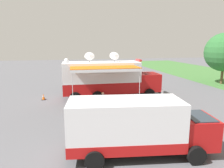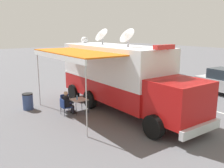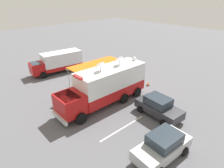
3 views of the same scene
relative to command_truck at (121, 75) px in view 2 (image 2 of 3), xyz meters
name	(u,v)px [view 2 (image 2 of 3)]	position (x,y,z in m)	size (l,w,h in m)	color
ground_plane	(113,106)	(-0.06, -0.75, -1.95)	(100.00, 100.00, 0.00)	#5B5B60
lot_stripe	(189,104)	(-3.96, 1.68, -1.94)	(0.12, 4.80, 0.01)	silver
command_truck	(121,75)	(0.00, 0.00, 0.00)	(5.04, 9.56, 4.53)	#B71414
folding_table	(79,100)	(2.08, -1.00, -1.27)	(0.83, 0.83, 0.73)	silver
water_bottle	(77,97)	(2.15, -1.05, -1.11)	(0.07, 0.07, 0.22)	#4C99D8
folding_chair_at_table	(64,105)	(2.87, -1.12, -1.43)	(0.50, 0.50, 0.87)	navy
folding_chair_beside_table	(66,101)	(2.43, -1.85, -1.43)	(0.50, 0.50, 0.87)	navy
seated_responder	(68,102)	(2.69, -1.11, -1.30)	(0.67, 0.56, 1.25)	black
trash_bin	(28,101)	(4.05, -3.22, -1.49)	(0.57, 0.57, 0.91)	#384C7F
traffic_cone	(75,84)	(-0.62, -6.20, -1.67)	(0.36, 0.36, 0.58)	black
car_behind_truck	(156,79)	(-4.86, -1.88, -1.07)	(4.35, 2.32, 1.76)	#2D2D33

